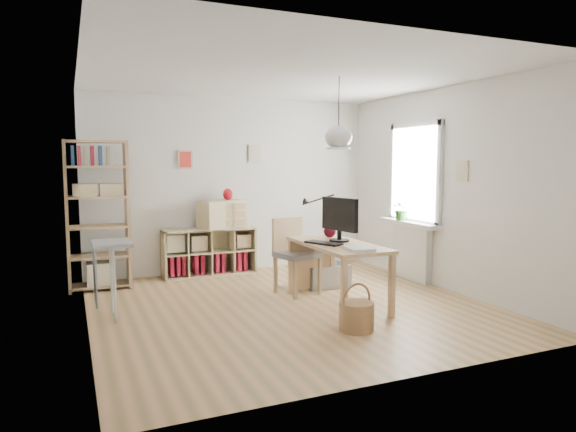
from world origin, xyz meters
name	(u,v)px	position (x,y,z in m)	size (l,w,h in m)	color
ground	(290,306)	(0.00, 0.00, 0.00)	(4.50, 4.50, 0.00)	tan
room_shell	(339,137)	(0.55, -0.15, 2.00)	(4.50, 4.50, 4.50)	white
window_unit	(415,173)	(2.23, 0.60, 1.55)	(0.07, 1.16, 1.46)	white
radiator	(411,252)	(2.19, 0.60, 0.40)	(0.10, 0.80, 0.80)	silver
windowsill	(409,223)	(2.14, 0.60, 0.83)	(0.22, 1.20, 0.06)	white
desk	(337,251)	(0.55, -0.15, 0.66)	(0.70, 1.50, 0.75)	tan
cube_shelf	(207,255)	(-0.47, 2.08, 0.30)	(1.40, 0.38, 0.72)	beige
tall_bookshelf	(97,209)	(-2.04, 1.80, 1.09)	(0.80, 0.38, 2.00)	tan
side_table	(105,259)	(-2.04, 0.35, 0.67)	(0.40, 0.55, 0.85)	gray
chair	(294,250)	(0.31, 0.58, 0.56)	(0.59, 0.59, 0.98)	gray
wicker_basket	(356,315)	(0.27, -1.08, 0.16)	(0.36, 0.36, 0.50)	olive
storage_chest	(324,270)	(0.84, 0.77, 0.21)	(0.62, 0.70, 0.64)	silver
monitor	(340,217)	(0.63, -0.04, 1.05)	(0.24, 0.61, 0.53)	black
keyboard	(324,243)	(0.36, -0.15, 0.76)	(0.17, 0.46, 0.02)	black
task_lamp	(317,210)	(0.57, 0.46, 1.10)	(0.48, 0.18, 0.51)	black
yarn_ball	(330,231)	(0.68, 0.30, 0.83)	(0.15, 0.15, 0.15)	#4D0A1B
paper_tray	(358,249)	(0.52, -0.67, 0.77)	(0.27, 0.33, 0.03)	white
drawer_chest	(222,214)	(-0.25, 2.04, 0.93)	(0.73, 0.33, 0.42)	beige
red_vase	(228,194)	(-0.15, 2.04, 1.23)	(0.15, 0.15, 0.18)	maroon
potted_plant	(402,209)	(2.12, 0.76, 1.03)	(0.30, 0.26, 0.34)	#30732B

